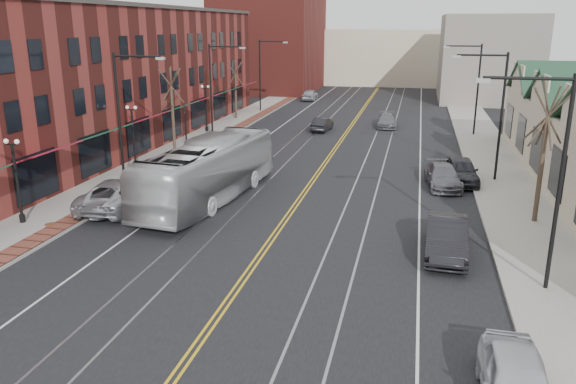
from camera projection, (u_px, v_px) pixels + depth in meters
The scene contains 30 objects.
ground at pixel (203, 337), 18.22m from camera, with size 160.00×160.00×0.00m, color black.
sidewalk_left at pixel (146, 168), 39.45m from camera, with size 4.00×120.00×0.15m, color gray.
sidewalk_right at pixel (507, 189), 34.31m from camera, with size 4.00×120.00×0.15m, color gray.
building_left at pixel (102, 79), 45.94m from camera, with size 10.00×50.00×11.00m, color maroon.
backdrop_left at pixel (270, 44), 85.03m from camera, with size 14.00×18.00×14.00m, color maroon.
backdrop_mid at pixel (383, 57), 96.32m from camera, with size 22.00×14.00×9.00m, color #C1B094.
backdrop_right at pixel (487, 58), 74.14m from camera, with size 12.00×16.00×11.00m, color slate.
streetlight_l_1 at pixel (125, 105), 34.10m from camera, with size 3.33×0.25×8.00m.
streetlight_l_2 at pixel (215, 81), 49.04m from camera, with size 3.33×0.25×8.00m.
streetlight_l_3 at pixel (264, 68), 63.99m from camera, with size 3.33×0.25×8.00m.
streetlight_r_0 at pixel (550, 162), 20.02m from camera, with size 3.33×0.25×8.00m.
streetlight_r_1 at pixel (495, 103), 34.97m from camera, with size 3.33×0.25×8.00m.
streetlight_r_2 at pixel (473, 80), 49.91m from camera, with size 3.33×0.25×8.00m.
lamppost_l_1 at pixel (17, 183), 27.81m from camera, with size 0.84×0.28×4.27m.
lamppost_l_2 at pixel (134, 138), 39.02m from camera, with size 0.84×0.28×4.27m.
lamppost_l_3 at pixel (206, 109), 52.09m from camera, with size 0.84×0.28×4.27m.
tree_left_near at pixel (172, 107), 44.18m from camera, with size 1.78×1.37×6.48m.
tree_left_far at pixel (236, 89), 59.19m from camera, with size 1.66×1.28×6.02m.
tree_right_mid at pixel (543, 152), 27.55m from camera, with size 1.90×1.46×6.93m.
manhole_far at pixel (51, 224), 28.05m from camera, with size 0.60×0.60×0.02m, color #592D19.
traffic_signal at pixel (186, 127), 42.24m from camera, with size 0.18×0.15×3.80m.
transit_bus at pixel (209, 171), 31.85m from camera, with size 2.95×12.63×3.52m, color #B5B5B7.
parked_suv at pixel (120, 194), 30.73m from camera, with size 2.81×6.09×1.69m, color #A1A3A8.
parked_car_a at pixel (517, 384), 14.59m from camera, with size 1.80×4.47×1.52m, color silver.
parked_car_b at pixel (447, 238), 24.47m from camera, with size 1.73×4.97×1.64m, color black.
parked_car_c at pixel (443, 176), 34.91m from camera, with size 1.93×4.75×1.38m, color slate.
parked_car_d at pixel (461, 171), 35.76m from camera, with size 1.91×4.75×1.62m, color black.
distant_car_left at pixel (322, 124), 53.43m from camera, with size 1.35×3.87×1.27m, color black.
distant_car_right at pixel (387, 121), 55.41m from camera, with size 1.86×4.57×1.33m, color slate.
distant_car_far at pixel (310, 95), 75.14m from camera, with size 1.77×4.39×1.50m, color #A8AAAF.
Camera 1 is at (6.29, -15.09, 9.73)m, focal length 35.00 mm.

